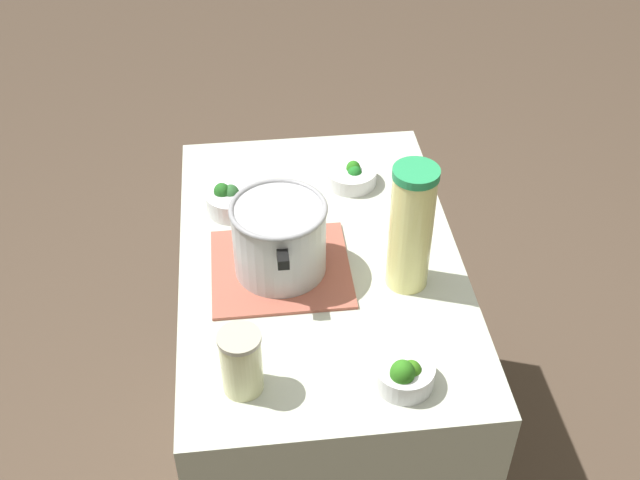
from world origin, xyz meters
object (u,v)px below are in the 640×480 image
object	(u,v)px
mason_jar	(241,362)
broccoli_bowl_back	(404,374)
lemonade_pitcher	(411,228)
cooking_pot	(279,237)
broccoli_bowl_front	(232,200)
broccoli_bowl_center	(351,175)

from	to	relation	value
mason_jar	broccoli_bowl_back	world-z (taller)	mason_jar
lemonade_pitcher	mason_jar	xyz separation A→B (m)	(-0.26, 0.37, -0.08)
cooking_pot	lemonade_pitcher	bearing A→B (deg)	-103.79
broccoli_bowl_front	broccoli_bowl_back	world-z (taller)	broccoli_bowl_back
broccoli_bowl_front	broccoli_bowl_center	distance (m)	0.32
cooking_pot	broccoli_bowl_back	world-z (taller)	cooking_pot
lemonade_pitcher	broccoli_bowl_center	size ratio (longest dim) A/B	2.32
broccoli_bowl_back	broccoli_bowl_front	bearing A→B (deg)	28.05
broccoli_bowl_center	broccoli_bowl_back	bearing A→B (deg)	-179.46
cooking_pot	mason_jar	world-z (taller)	cooking_pot
mason_jar	broccoli_bowl_front	size ratio (longest dim) A/B	1.09
broccoli_bowl_center	broccoli_bowl_back	world-z (taller)	broccoli_bowl_back
mason_jar	broccoli_bowl_front	xyz separation A→B (m)	(0.56, 0.00, -0.04)
lemonade_pitcher	broccoli_bowl_back	bearing A→B (deg)	167.82
cooking_pot	broccoli_bowl_front	xyz separation A→B (m)	(0.24, 0.10, -0.07)
broccoli_bowl_center	cooking_pot	bearing A→B (deg)	146.42
broccoli_bowl_front	lemonade_pitcher	bearing A→B (deg)	-128.73
mason_jar	broccoli_bowl_back	xyz separation A→B (m)	(-0.03, -0.31, -0.04)
cooking_pot	broccoli_bowl_center	distance (m)	0.38
broccoli_bowl_front	broccoli_bowl_center	xyz separation A→B (m)	(0.08, -0.31, -0.01)
cooking_pot	broccoli_bowl_front	world-z (taller)	cooking_pot
lemonade_pitcher	cooking_pot	bearing A→B (deg)	76.21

